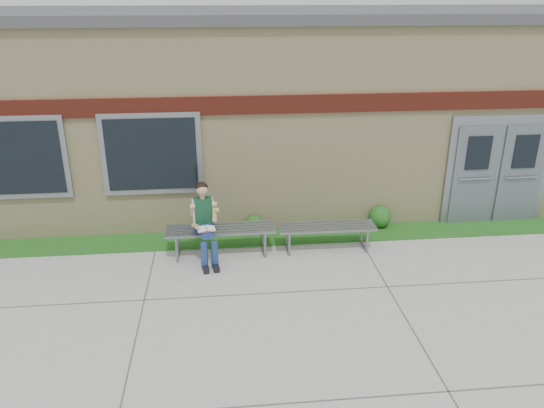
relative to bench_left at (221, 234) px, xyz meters
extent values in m
plane|color=#9E9E99|center=(1.75, -2.00, -0.40)|extent=(80.00, 80.00, 0.00)
cube|color=#154F17|center=(1.75, 0.60, -0.39)|extent=(16.00, 0.80, 0.02)
cube|color=beige|center=(1.75, 4.00, 1.60)|extent=(16.00, 6.00, 4.00)
cube|color=#3F3F42|center=(1.75, 4.00, 3.70)|extent=(16.20, 6.20, 0.20)
cube|color=maroon|center=(1.75, 0.97, 2.20)|extent=(16.00, 0.06, 0.35)
cube|color=slate|center=(-3.75, 0.96, 1.30)|extent=(1.90, 0.08, 1.60)
cube|color=black|center=(-3.75, 0.92, 1.30)|extent=(1.70, 0.04, 1.40)
cube|color=slate|center=(-1.25, 0.96, 1.30)|extent=(1.90, 0.08, 1.60)
cube|color=black|center=(-1.25, 0.92, 1.30)|extent=(1.70, 0.04, 1.40)
cube|color=slate|center=(5.75, 0.96, 0.75)|extent=(2.20, 0.08, 2.30)
cube|color=#555C66|center=(5.25, 0.91, 0.65)|extent=(0.92, 0.06, 2.10)
cube|color=#555C66|center=(6.25, 0.91, 0.65)|extent=(0.92, 0.06, 2.10)
cube|color=slate|center=(0.00, 0.00, 0.10)|extent=(2.02, 0.59, 0.04)
cube|color=slate|center=(-0.81, 0.00, -0.17)|extent=(0.06, 0.56, 0.46)
cube|color=slate|center=(0.81, 0.00, -0.17)|extent=(0.06, 0.56, 0.46)
cube|color=slate|center=(2.00, 0.00, 0.06)|extent=(1.85, 0.53, 0.04)
cube|color=slate|center=(1.26, 0.00, -0.19)|extent=(0.05, 0.51, 0.42)
cube|color=slate|center=(2.74, 0.00, -0.19)|extent=(0.05, 0.51, 0.42)
cube|color=navy|center=(-0.30, -0.06, 0.20)|extent=(0.38, 0.29, 0.16)
cube|color=#103C1F|center=(-0.30, -0.08, 0.52)|extent=(0.35, 0.25, 0.47)
sphere|color=tan|center=(-0.30, -0.09, 0.93)|extent=(0.24, 0.24, 0.21)
sphere|color=black|center=(-0.30, -0.07, 0.95)|extent=(0.26, 0.26, 0.22)
cylinder|color=navy|center=(-0.35, -0.33, 0.22)|extent=(0.22, 0.45, 0.15)
cylinder|color=navy|center=(-0.17, -0.30, 0.22)|extent=(0.22, 0.45, 0.15)
cylinder|color=navy|center=(-0.30, -0.57, -0.15)|extent=(0.12, 0.12, 0.51)
cylinder|color=navy|center=(-0.12, -0.54, -0.15)|extent=(0.12, 0.12, 0.51)
cube|color=black|center=(-0.29, -0.64, -0.35)|extent=(0.14, 0.28, 0.10)
cube|color=black|center=(-0.11, -0.61, -0.35)|extent=(0.14, 0.28, 0.10)
cylinder|color=tan|center=(-0.48, -0.17, 0.58)|extent=(0.12, 0.24, 0.27)
cylinder|color=tan|center=(-0.10, -0.11, 0.58)|extent=(0.12, 0.24, 0.27)
cube|color=white|center=(-0.24, -0.44, 0.32)|extent=(0.35, 0.27, 0.02)
cube|color=#C14856|center=(-0.24, -0.44, 0.31)|extent=(0.35, 0.28, 0.01)
sphere|color=#8ED137|center=(-0.05, -0.24, 0.59)|extent=(0.09, 0.09, 0.09)
sphere|color=#154F17|center=(0.68, 0.85, -0.20)|extent=(0.36, 0.36, 0.36)
sphere|color=#154F17|center=(3.29, 0.85, -0.16)|extent=(0.46, 0.46, 0.46)
camera|label=1|loc=(0.05, -8.95, 4.21)|focal=35.00mm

